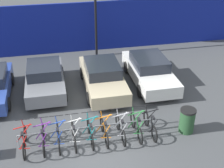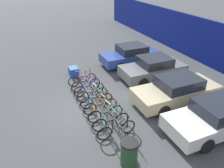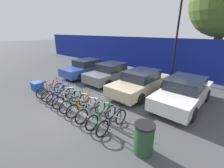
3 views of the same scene
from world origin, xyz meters
name	(u,v)px [view 2 (image 2 of 3)]	position (x,y,z in m)	size (l,w,h in m)	color
ground_plane	(87,109)	(0.00, 0.00, 0.00)	(120.00, 120.00, 0.00)	#424447
bike_rack	(99,97)	(-0.03, 0.68, 0.50)	(5.40, 0.04, 0.57)	gray
bicycle_red	(82,79)	(-2.46, 0.53, 0.38)	(0.68, 1.71, 1.05)	black
bicycle_purple	(86,84)	(-1.77, 0.53, 0.38)	(0.68, 1.71, 1.05)	black
bicycle_blue	(89,89)	(-1.22, 0.53, 0.38)	(0.68, 1.71, 1.05)	black
bicycle_white	(92,94)	(-0.63, 0.53, 0.38)	(0.68, 1.71, 1.05)	black
bicycle_teal	(97,100)	(0.00, 0.53, 0.38)	(0.68, 1.71, 1.05)	black
bicycle_orange	(100,106)	(0.54, 0.53, 0.38)	(0.68, 1.71, 1.05)	black
bicycle_silver	(105,113)	(1.19, 0.53, 0.38)	(0.68, 1.71, 1.05)	black
bicycle_green	(111,121)	(1.83, 0.53, 0.38)	(0.68, 1.71, 1.05)	black
bicycle_black	(116,129)	(2.40, 0.53, 0.38)	(0.68, 1.71, 1.05)	black
car_blue	(131,55)	(-4.15, 4.59, 0.69)	(1.91, 4.14, 1.40)	#2D479E
car_grey	(153,68)	(-1.60, 4.81, 0.69)	(1.91, 4.00, 1.40)	slate
car_beige	(176,90)	(1.20, 4.41, 0.69)	(1.91, 4.46, 1.40)	#C1B28E
car_white	(218,116)	(3.66, 4.61, 0.69)	(1.91, 4.54, 1.40)	silver
trash_bin	(129,153)	(3.87, 0.34, 0.52)	(0.63, 0.63, 1.03)	#234728
cargo_crate	(74,71)	(-3.93, 0.38, 0.28)	(0.70, 0.56, 0.55)	blue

